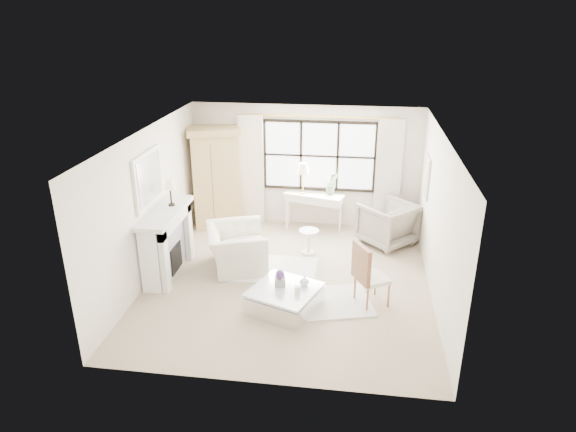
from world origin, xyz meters
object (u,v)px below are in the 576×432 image
(armoire, at_px, (216,177))
(console_table, at_px, (314,211))
(coffee_table, at_px, (285,299))
(club_armchair, at_px, (236,248))

(armoire, relative_size, console_table, 1.63)
(console_table, height_order, coffee_table, console_table)
(armoire, height_order, console_table, armoire)
(console_table, xyz_separation_m, club_armchair, (-1.28, -2.10, -0.01))
(club_armchair, bearing_deg, armoire, 6.15)
(console_table, bearing_deg, armoire, -161.37)
(club_armchair, bearing_deg, coffee_table, -158.59)
(armoire, height_order, coffee_table, armoire)
(club_armchair, xyz_separation_m, coffee_table, (1.11, -1.33, -0.21))
(coffee_table, bearing_deg, console_table, 108.08)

